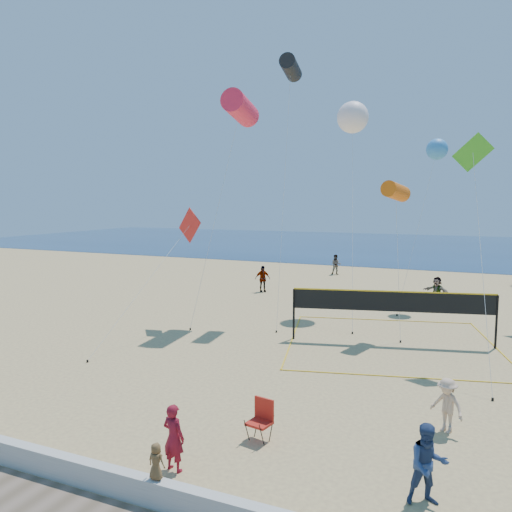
% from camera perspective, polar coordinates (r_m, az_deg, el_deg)
% --- Properties ---
extents(ground, '(120.00, 120.00, 0.00)m').
position_cam_1_polar(ground, '(14.18, -2.81, -20.86)').
color(ground, tan).
rests_on(ground, ground).
extents(ocean, '(140.00, 50.00, 0.03)m').
position_cam_1_polar(ocean, '(73.79, 19.03, 1.01)').
color(ocean, '#10294E').
rests_on(ocean, ground).
extents(seawall, '(32.00, 0.30, 0.60)m').
position_cam_1_polar(seawall, '(11.77, -9.99, -25.44)').
color(seawall, silver).
rests_on(seawall, ground).
extents(woman, '(0.65, 0.47, 1.65)m').
position_cam_1_polar(woman, '(12.88, -9.39, -19.79)').
color(woman, maroon).
rests_on(woman, ground).
extents(toddler, '(0.39, 0.26, 0.79)m').
position_cam_1_polar(toddler, '(11.60, -11.35, -22.01)').
color(toddler, brown).
rests_on(toddler, seawall).
extents(bystander_a, '(1.06, 0.96, 1.78)m').
position_cam_1_polar(bystander_a, '(12.08, 19.07, -21.60)').
color(bystander_a, navy).
rests_on(bystander_a, ground).
extents(bystander_b, '(1.15, 1.01, 1.55)m').
position_cam_1_polar(bystander_b, '(15.54, 20.98, -15.64)').
color(bystander_b, '#CFA98A').
rests_on(bystander_b, ground).
extents(far_person_0, '(1.15, 1.03, 1.87)m').
position_cam_1_polar(far_person_0, '(35.46, 0.74, -2.62)').
color(far_person_0, gray).
rests_on(far_person_0, ground).
extents(far_person_1, '(1.74, 1.30, 1.83)m').
position_cam_1_polar(far_person_1, '(32.62, 19.96, -3.84)').
color(far_person_1, gray).
rests_on(far_person_1, ground).
extents(far_person_3, '(0.98, 0.83, 1.76)m').
position_cam_1_polar(far_person_3, '(44.19, 9.13, -0.98)').
color(far_person_3, gray).
rests_on(far_person_3, ground).
extents(camp_chair, '(0.70, 0.83, 1.24)m').
position_cam_1_polar(camp_chair, '(14.22, 0.63, -17.91)').
color(camp_chair, '#B31E14').
rests_on(camp_chair, ground).
extents(volleyball_net, '(10.96, 10.85, 2.43)m').
position_cam_1_polar(volleyball_net, '(23.47, 15.29, -5.69)').
color(volleyball_net, black).
rests_on(volleyball_net, ground).
extents(kite_0, '(2.20, 4.69, 12.09)m').
position_cam_1_polar(kite_0, '(27.24, -1.79, 16.51)').
color(kite_0, '#F32443').
rests_on(kite_0, ground).
extents(kite_1, '(1.32, 4.95, 14.16)m').
position_cam_1_polar(kite_1, '(28.75, 3.99, 20.64)').
color(kite_1, black).
rests_on(kite_1, ground).
extents(kite_2, '(1.24, 2.26, 7.41)m').
position_cam_1_polar(kite_2, '(24.53, 15.68, 7.11)').
color(kite_2, '#DA5C0C').
rests_on(kite_2, ground).
extents(kite_3, '(1.76, 7.43, 6.14)m').
position_cam_1_polar(kite_3, '(25.67, -7.96, 2.99)').
color(kite_3, red).
rests_on(kite_3, ground).
extents(kite_4, '(1.79, 4.62, 9.15)m').
position_cam_1_polar(kite_4, '(21.61, 23.64, 9.54)').
color(kite_4, green).
rests_on(kite_4, ground).
extents(kite_6, '(2.71, 7.00, 12.20)m').
position_cam_1_polar(kite_6, '(30.59, 11.00, 15.29)').
color(kite_6, white).
rests_on(kite_6, ground).
extents(kite_7, '(2.24, 4.68, 10.19)m').
position_cam_1_polar(kite_7, '(32.64, 19.98, 11.39)').
color(kite_7, '#3789D8').
rests_on(kite_7, ground).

